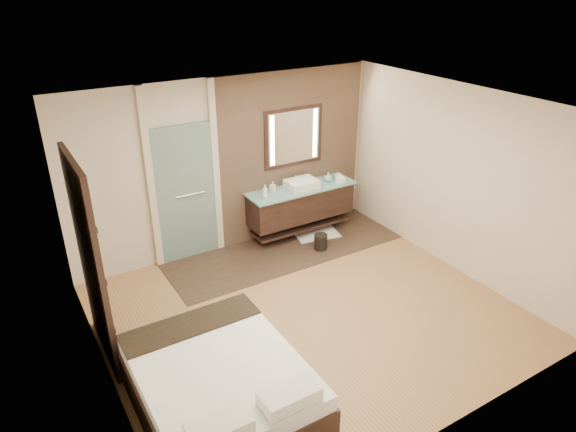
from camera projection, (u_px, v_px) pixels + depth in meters
floor at (308, 313)px, 6.70m from camera, size 5.00×5.00×0.00m
tile_strip at (285, 249)px, 8.21m from camera, size 3.80×1.30×0.01m
stone_wall at (292, 154)px, 8.33m from camera, size 2.60×0.08×2.70m
vanity at (301, 203)px, 8.44m from camera, size 1.85×0.55×0.88m
mirror_unit at (294, 137)px, 8.16m from camera, size 1.06×0.04×0.96m
frosted_door at (185, 188)px, 7.55m from camera, size 1.10×0.12×2.70m
shoji_partition at (91, 263)px, 5.51m from camera, size 0.06×1.20×2.40m
bed at (221, 387)px, 5.09m from camera, size 1.54×1.92×0.74m
bath_mat at (316, 233)px, 8.69m from camera, size 0.81×0.63×0.02m
waste_bin at (321, 242)px, 8.18m from camera, size 0.27×0.27×0.26m
tissue_box at (341, 180)px, 8.48m from camera, size 0.13×0.13×0.10m
soap_bottle_a at (265, 191)px, 7.91m from camera, size 0.08×0.08×0.21m
soap_bottle_b at (273, 186)px, 8.13m from camera, size 0.10×0.10×0.17m
soap_bottle_c at (328, 177)px, 8.52m from camera, size 0.12×0.12×0.15m
cup at (338, 176)px, 8.63m from camera, size 0.14×0.14×0.09m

